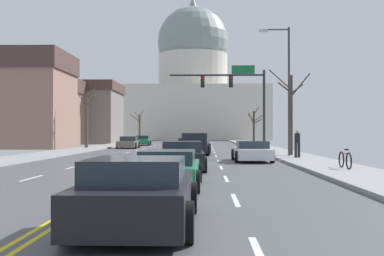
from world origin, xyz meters
The scene contains 20 objects.
ground centered at (0.00, 0.00, 0.02)m, with size 20.00×180.00×0.20m.
signal_gantry centered at (5.42, 13.51, 5.13)m, with size 7.91×0.41×7.03m.
street_lamp_right centered at (7.97, 5.39, 5.02)m, with size 2.00×0.24×8.35m.
capitol_building centered at (0.00, 78.13, 11.34)m, with size 31.98×22.02×31.70m.
pickup_truck_near_00 centered at (1.97, 9.06, 0.73)m, with size 2.44×5.60×1.59m.
sedan_near_01 centered at (5.40, 1.46, 0.55)m, with size 2.16×4.57×1.16m.
sedan_near_02 centered at (1.76, -4.69, 0.59)m, with size 2.17×4.74×1.27m.
sedan_near_03 centered at (1.65, -11.10, 0.54)m, with size 2.00×4.59×1.12m.
sedan_near_04 centered at (1.60, -17.02, 0.58)m, with size 2.00×4.25×1.22m.
sedan_oncoming_00 centered at (-5.14, 22.65, 0.56)m, with size 2.11×4.31×1.22m.
sedan_oncoming_01 centered at (-5.12, 33.38, 0.58)m, with size 2.08×4.41×1.23m.
flank_building_00 centered at (-16.04, 22.50, 4.98)m, with size 9.38×8.79×9.84m.
flank_building_01 centered at (-15.59, 42.03, 4.40)m, with size 11.82×10.12×8.70m.
flank_building_02 centered at (-18.92, 33.66, 4.23)m, with size 11.56×7.99×8.35m.
bare_tree_00 centered at (8.86, 33.76, 2.44)m, with size 1.97×1.74×4.69m.
bare_tree_01 centered at (-8.92, 20.50, 2.99)m, with size 1.95×1.24×6.16m.
bare_tree_02 centered at (8.44, 6.11, 2.99)m, with size 2.72×0.65×5.74m.
bare_tree_03 centered at (-8.09, 51.60, 2.53)m, with size 2.31×1.76×5.22m.
pedestrian_00 centered at (8.27, 3.02, 1.07)m, with size 0.35×0.34×1.67m.
bicycle_parked centered at (8.66, -5.26, 0.49)m, with size 0.12×1.77×0.85m.
Camera 1 is at (2.77, -25.24, 1.67)m, focal length 43.91 mm.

